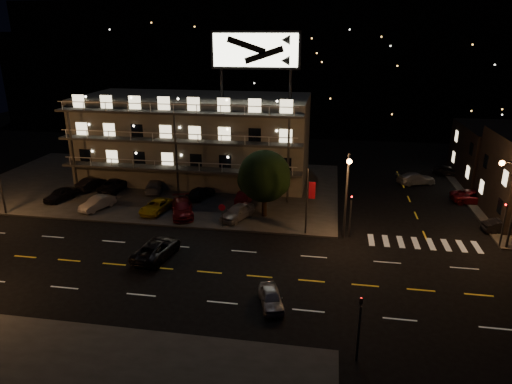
% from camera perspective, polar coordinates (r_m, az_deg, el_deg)
% --- Properties ---
extents(ground, '(140.00, 140.00, 0.00)m').
position_cam_1_polar(ground, '(36.20, -2.74, -10.25)').
color(ground, black).
rests_on(ground, ground).
extents(curb_nw, '(44.00, 24.00, 0.15)m').
position_cam_1_polar(curb_nw, '(57.67, -12.23, 0.90)').
color(curb_nw, '#333431').
rests_on(curb_nw, ground).
extents(motel, '(28.00, 13.80, 18.10)m').
position_cam_1_polar(motel, '(58.51, -7.49, 6.79)').
color(motel, gray).
rests_on(motel, ground).
extents(hill_backdrop, '(120.00, 25.00, 24.00)m').
position_cam_1_polar(hill_backdrop, '(100.55, 2.24, 15.69)').
color(hill_backdrop, black).
rests_on(hill_backdrop, ground).
extents(streetlight_nc, '(0.44, 1.92, 8.00)m').
position_cam_1_polar(streetlight_nc, '(40.80, 11.29, 0.51)').
color(streetlight_nc, '#2D2D30').
rests_on(streetlight_nc, ground).
extents(streetlight_ne, '(1.92, 0.44, 8.00)m').
position_cam_1_polar(streetlight_ne, '(43.86, 29.35, -0.34)').
color(streetlight_ne, '#2D2D30').
rests_on(streetlight_ne, ground).
extents(signal_nw, '(0.20, 0.27, 4.60)m').
position_cam_1_polar(signal_nw, '(42.17, 11.75, -2.37)').
color(signal_nw, '#2D2D30').
rests_on(signal_nw, ground).
extents(signal_sw, '(0.20, 0.27, 4.60)m').
position_cam_1_polar(signal_sw, '(27.07, 12.80, -15.59)').
color(signal_sw, '#2D2D30').
rests_on(signal_sw, ground).
extents(signal_ne, '(0.27, 0.20, 4.60)m').
position_cam_1_polar(signal_ne, '(44.75, 28.61, -3.14)').
color(signal_ne, '#2D2D30').
rests_on(signal_ne, ground).
extents(banner_north, '(0.83, 0.16, 6.40)m').
position_cam_1_polar(banner_north, '(41.75, 6.46, -1.03)').
color(banner_north, '#2D2D30').
rests_on(banner_north, ground).
extents(stop_sign, '(0.91, 0.11, 2.61)m').
position_cam_1_polar(stop_sign, '(43.63, -4.27, -2.46)').
color(stop_sign, '#2D2D30').
rests_on(stop_sign, ground).
extents(tree, '(5.43, 5.23, 6.84)m').
position_cam_1_polar(tree, '(45.36, 1.00, 1.81)').
color(tree, black).
rests_on(tree, curb_nw).
extents(lot_car_0, '(2.62, 4.27, 1.36)m').
position_cam_1_polar(lot_car_0, '(55.25, -23.26, -0.27)').
color(lot_car_0, black).
rests_on(lot_car_0, curb_nw).
extents(lot_car_1, '(2.76, 4.30, 1.34)m').
position_cam_1_polar(lot_car_1, '(51.04, -19.22, -1.31)').
color(lot_car_1, '#95969B').
rests_on(lot_car_1, curb_nw).
extents(lot_car_2, '(2.82, 4.73, 1.23)m').
position_cam_1_polar(lot_car_2, '(48.56, -12.38, -1.76)').
color(lot_car_2, gold).
rests_on(lot_car_2, curb_nw).
extents(lot_car_3, '(3.82, 5.60, 1.51)m').
position_cam_1_polar(lot_car_3, '(47.21, -9.19, -1.99)').
color(lot_car_3, '#5B0D13').
rests_on(lot_car_3, curb_nw).
extents(lot_car_4, '(3.35, 4.65, 1.47)m').
position_cam_1_polar(lot_car_4, '(45.74, -2.34, -2.48)').
color(lot_car_4, '#95969B').
rests_on(lot_car_4, curb_nw).
extents(lot_car_5, '(3.07, 4.59, 1.43)m').
position_cam_1_polar(lot_car_5, '(57.80, -19.63, 1.06)').
color(lot_car_5, black).
rests_on(lot_car_5, curb_nw).
extents(lot_car_6, '(2.51, 5.08, 1.38)m').
position_cam_1_polar(lot_car_6, '(56.67, -17.22, 0.95)').
color(lot_car_6, black).
rests_on(lot_car_6, curb_nw).
extents(lot_car_7, '(2.85, 4.91, 1.34)m').
position_cam_1_polar(lot_car_7, '(55.00, -12.56, 0.79)').
color(lot_car_7, '#95969B').
rests_on(lot_car_7, curb_nw).
extents(lot_car_8, '(2.95, 4.41, 1.39)m').
position_cam_1_polar(lot_car_8, '(51.61, -6.97, -0.08)').
color(lot_car_8, black).
rests_on(lot_car_8, curb_nw).
extents(lot_car_9, '(1.67, 4.09, 1.32)m').
position_cam_1_polar(lot_car_9, '(50.09, -1.37, -0.59)').
color(lot_car_9, '#5B0D13').
rests_on(lot_car_9, curb_nw).
extents(side_car_0, '(3.99, 1.79, 1.27)m').
position_cam_1_polar(side_car_0, '(48.85, 28.62, -3.81)').
color(side_car_0, black).
rests_on(side_car_0, ground).
extents(side_car_1, '(5.19, 2.63, 1.41)m').
position_cam_1_polar(side_car_1, '(55.89, 25.67, -0.54)').
color(side_car_1, '#5B0D13').
rests_on(side_car_1, ground).
extents(side_car_2, '(5.21, 3.56, 1.40)m').
position_cam_1_polar(side_car_2, '(60.11, 19.39, 1.60)').
color(side_car_2, '#95969B').
rests_on(side_car_2, ground).
extents(side_car_3, '(4.21, 2.82, 1.33)m').
position_cam_1_polar(side_car_3, '(65.22, 22.94, 2.47)').
color(side_car_3, black).
rests_on(side_car_3, ground).
extents(road_car_east, '(2.42, 3.85, 1.22)m').
position_cam_1_polar(road_car_east, '(32.20, 1.89, -13.06)').
color(road_car_east, '#95969B').
rests_on(road_car_east, ground).
extents(road_car_west, '(3.14, 5.64, 1.49)m').
position_cam_1_polar(road_car_west, '(39.32, -12.33, -6.96)').
color(road_car_west, black).
rests_on(road_car_west, ground).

